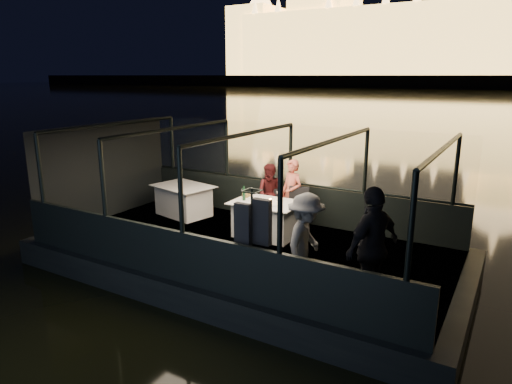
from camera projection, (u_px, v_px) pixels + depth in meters
The scene contains 28 objects.
river_water at pixel (496, 100), 76.38m from camera, with size 500.00×500.00×0.00m, color black.
boat_hull at pixel (246, 268), 9.51m from camera, with size 8.60×4.40×1.00m, color black.
boat_deck at pixel (246, 246), 9.39m from camera, with size 8.00×4.00×0.04m, color black.
gunwale_port at pixel (290, 202), 10.94m from camera, with size 8.00×0.08×0.90m, color black.
gunwale_starboard at pixel (183, 258), 7.60m from camera, with size 8.00×0.08×0.90m, color black.
cabin_glass_port at pixel (291, 155), 10.66m from camera, with size 8.00×0.02×1.40m, color #99B2B2, non-canonical shape.
cabin_glass_starboard at pixel (181, 191), 7.32m from camera, with size 8.00×0.02×1.40m, color #99B2B2, non-canonical shape.
cabin_roof_glass at pixel (246, 134), 8.81m from camera, with size 8.00×4.00×0.02m, color #99B2B2, non-canonical shape.
end_wall_fore at pixel (106, 171), 11.06m from camera, with size 0.02×4.00×2.30m, color black, non-canonical shape.
end_wall_aft at pixel (463, 223), 7.14m from camera, with size 0.02×4.00×2.30m, color black, non-canonical shape.
canopy_ribs at pixel (246, 191), 9.10m from camera, with size 8.00×4.00×2.30m, color black, non-canonical shape.
dining_table_central at pixel (266, 219), 9.86m from camera, with size 1.45×1.05×0.77m, color white.
dining_table_aft at pixel (184, 200), 11.35m from camera, with size 1.43×1.04×0.76m, color silver.
chair_port_left at pixel (271, 206), 10.59m from camera, with size 0.38×0.38×0.81m, color black.
chair_port_right at pixel (295, 212), 10.13m from camera, with size 0.46×0.46×0.98m, color black.
coat_stand at pixel (252, 240), 7.12m from camera, with size 0.48×0.39×1.74m, color black, non-canonical shape.
person_woman_coral at pixel (292, 195), 10.39m from camera, with size 0.57×0.38×1.57m, color #E26852.
person_man_maroon at pixel (271, 192), 10.63m from camera, with size 0.68×0.53×1.43m, color #431315.
passenger_stripe at pixel (306, 242), 7.20m from camera, with size 1.06×0.60×1.64m, color white.
passenger_dark at pixel (372, 252), 6.76m from camera, with size 1.10×0.46×1.87m, color black.
wine_bottle at pixel (244, 194), 9.87m from camera, with size 0.07×0.07×0.32m, color #14391F.
bread_basket at pixel (246, 195), 10.19m from camera, with size 0.19×0.19×0.08m, color olive.
amber_candle at pixel (270, 200), 9.74m from camera, with size 0.06×0.06×0.08m, color orange.
plate_near at pixel (273, 205), 9.51m from camera, with size 0.25×0.25×0.02m, color silver.
plate_far at pixel (253, 197), 10.11m from camera, with size 0.23×0.23×0.01m, color white.
wine_glass_white at pixel (243, 195), 9.97m from camera, with size 0.07×0.07×0.21m, color silver, non-canonical shape.
wine_glass_red at pixel (278, 196), 9.87m from camera, with size 0.07×0.07×0.19m, color silver, non-canonical shape.
wine_glass_empty at pixel (261, 199), 9.64m from camera, with size 0.06×0.06×0.19m, color silver, non-canonical shape.
Camera 1 is at (4.63, -7.51, 3.89)m, focal length 32.00 mm.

